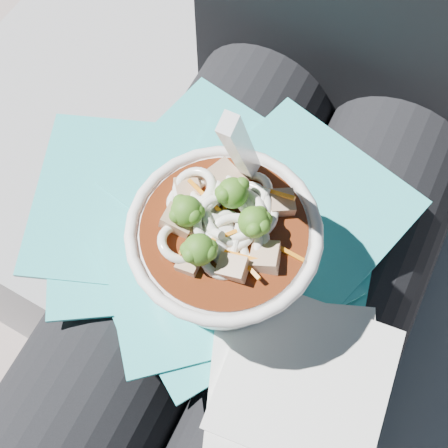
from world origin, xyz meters
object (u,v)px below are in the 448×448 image
at_px(stone_ledge, 280,275).
at_px(lap, 244,293).
at_px(udon_bowl, 224,244).
at_px(person_body, 284,207).
at_px(plastic_bag, 220,225).

xyz_separation_m(stone_ledge, lap, (0.00, -0.15, 0.30)).
xyz_separation_m(stone_ledge, udon_bowl, (-0.01, -0.17, 0.45)).
height_order(stone_ledge, lap, lap).
bearing_deg(person_body, plastic_bag, -115.80).
distance_m(lap, udon_bowl, 0.15).
bearing_deg(plastic_bag, lap, -27.82).
distance_m(stone_ledge, udon_bowl, 0.48).
bearing_deg(lap, person_body, 90.00).
distance_m(lap, person_body, 0.10).
relative_size(stone_ledge, plastic_bag, 2.78).
height_order(plastic_bag, udon_bowl, udon_bowl).
bearing_deg(plastic_bag, udon_bowl, -59.23).
height_order(person_body, plastic_bag, person_body).
distance_m(person_body, udon_bowl, 0.17).
relative_size(plastic_bag, udon_bowl, 1.80).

